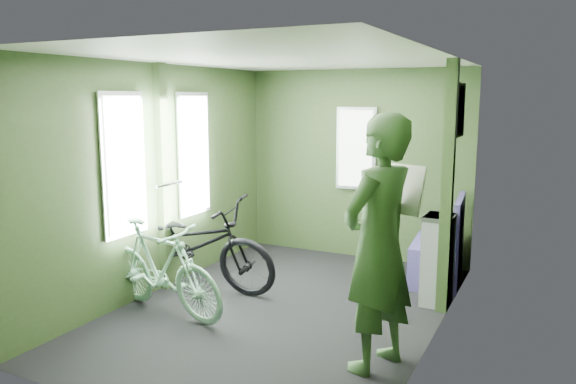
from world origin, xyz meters
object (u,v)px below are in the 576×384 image
bicycle_mint (163,314)px  passenger (378,244)px  bench_seat (439,256)px  bicycle_black (195,289)px  waste_box (438,260)px

bicycle_mint → passenger: 2.26m
bench_seat → passenger: bearing=-96.1°
bicycle_black → bench_seat: (2.22, 1.36, 0.28)m
passenger → bench_seat: passenger is taller
passenger → bench_seat: size_ratio=1.99×
bicycle_black → waste_box: waste_box is taller
bicycle_mint → waste_box: bearing=-45.7°
bicycle_mint → waste_box: size_ratio=1.73×
bicycle_black → bench_seat: bench_seat is taller
bicycle_mint → bench_seat: size_ratio=1.60×
bicycle_mint → bench_seat: (2.07, 2.07, 0.28)m
bicycle_mint → bench_seat: bearing=-33.3°
bicycle_black → bench_seat: size_ratio=1.97×
bench_seat → bicycle_mint: bearing=-140.5°
bicycle_black → bench_seat: 2.61m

